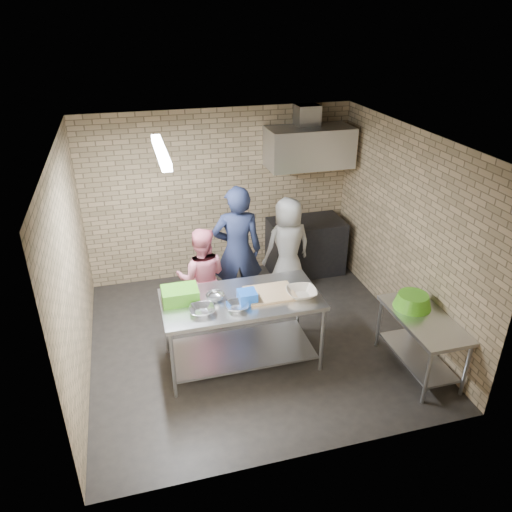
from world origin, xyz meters
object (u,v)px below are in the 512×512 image
at_px(stove, 306,246).
at_px(bottle_green, 331,148).
at_px(green_crate, 180,295).
at_px(prep_table, 242,330).
at_px(green_basin, 413,301).
at_px(woman_pink, 202,278).
at_px(side_counter, 420,343).
at_px(man_navy, 237,251).
at_px(blue_tub, 247,297).
at_px(woman_white, 288,247).
at_px(bottle_red, 308,148).

distance_m(stove, bottle_green, 1.65).
bearing_deg(bottle_green, green_crate, -141.69).
relative_size(prep_table, bottle_green, 12.50).
xyz_separation_m(prep_table, green_crate, (-0.70, 0.12, 0.55)).
bearing_deg(green_basin, woman_pink, 148.67).
relative_size(side_counter, man_navy, 0.63).
height_order(stove, blue_tub, blue_tub).
xyz_separation_m(side_counter, green_basin, (-0.02, 0.25, 0.46)).
distance_m(woman_pink, woman_white, 1.49).
bearing_deg(stove, bottle_green, 28.07).
xyz_separation_m(green_basin, man_navy, (-1.79, 1.64, 0.12)).
bearing_deg(side_counter, blue_tub, 163.28).
bearing_deg(blue_tub, side_counter, -16.72).
bearing_deg(woman_white, green_crate, 29.35).
relative_size(man_navy, woman_white, 1.24).
xyz_separation_m(stove, green_basin, (0.43, -2.50, 0.38)).
height_order(blue_tub, man_navy, man_navy).
xyz_separation_m(bottle_red, woman_white, (-0.56, -0.80, -1.26)).
bearing_deg(side_counter, woman_pink, 144.64).
distance_m(prep_table, bottle_green, 3.44).
bearing_deg(blue_tub, green_basin, -10.03).
bearing_deg(bottle_red, woman_white, -125.12).
relative_size(blue_tub, bottle_green, 1.39).
height_order(prep_table, man_navy, man_navy).
distance_m(side_counter, bottle_red, 3.44).
bearing_deg(side_counter, man_navy, 133.77).
xyz_separation_m(side_counter, bottle_green, (0.00, 2.99, 1.64)).
bearing_deg(woman_pink, bottle_red, -133.14).
bearing_deg(bottle_green, green_basin, -90.42).
bearing_deg(prep_table, woman_white, 53.97).
relative_size(stove, green_crate, 2.88).
bearing_deg(prep_table, stove, 52.09).
bearing_deg(woman_white, side_counter, 105.48).
distance_m(bottle_red, bottle_green, 0.40).
distance_m(stove, woman_white, 0.82).
xyz_separation_m(stove, woman_white, (-0.51, -0.56, 0.32)).
relative_size(bottle_red, woman_white, 0.12).
bearing_deg(man_navy, woman_pink, 28.19).
height_order(stove, woman_pink, woman_pink).
bearing_deg(man_navy, bottle_green, -141.84).
distance_m(blue_tub, bottle_red, 3.05).
relative_size(green_basin, bottle_red, 2.56).
relative_size(prep_table, side_counter, 1.56).
relative_size(side_counter, green_basin, 2.61).
bearing_deg(woman_pink, green_basin, 161.62).
relative_size(green_crate, bottle_green, 2.78).
bearing_deg(prep_table, bottle_red, 54.28).
xyz_separation_m(green_basin, woman_white, (-0.94, 1.94, -0.07)).
relative_size(green_basin, bottle_green, 3.07).
distance_m(blue_tub, bottle_green, 3.27).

